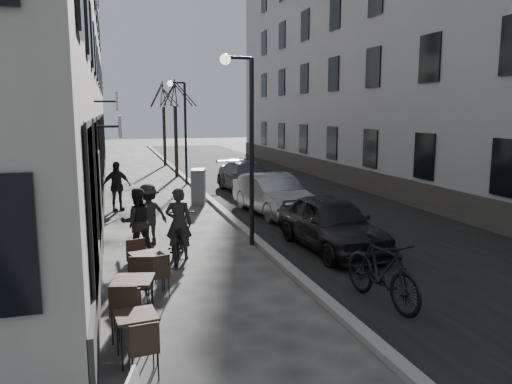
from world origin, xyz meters
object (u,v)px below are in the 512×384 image
bistro_set_c (147,267)px  car_far (248,177)px  utility_cabinet (198,187)px  car_near (332,223)px  moped (382,271)px  bistro_set_a (137,332)px  car_mid (273,195)px  streetlamp_near (245,130)px  bicycle (179,237)px  tree_near (175,92)px  streetlamp_far (182,121)px  pedestrian_far (116,186)px  pedestrian_mid (149,214)px  bistro_set_b (134,297)px  pedestrian_near (137,222)px  tree_far (163,95)px

bistro_set_c → car_far: car_far is taller
bistro_set_c → utility_cabinet: bearing=58.7°
car_near → moped: 3.81m
bistro_set_a → car_mid: car_mid is taller
streetlamp_near → bistro_set_c: streetlamp_near is taller
bistro_set_a → bicycle: 5.15m
tree_near → utility_cabinet: 9.46m
utility_cabinet → streetlamp_far: bearing=102.3°
utility_cabinet → bicycle: 7.36m
streetlamp_far → pedestrian_far: (-3.30, -5.99, -2.25)m
streetlamp_near → bicycle: 3.32m
pedestrian_mid → car_far: 9.36m
streetlamp_near → bistro_set_b: bearing=-126.0°
utility_cabinet → pedestrian_far: pedestrian_far is taller
bicycle → pedestrian_near: pedestrian_near is taller
bistro_set_a → pedestrian_near: (0.33, 5.66, 0.42)m
streetlamp_near → moped: 5.57m
bicycle → pedestrian_near: bearing=-21.0°
pedestrian_near → pedestrian_far: bearing=-91.7°
tree_far → car_near: 22.49m
pedestrian_far → tree_near: bearing=49.4°
pedestrian_near → car_mid: size_ratio=0.40×
car_far → bistro_set_a: bearing=-116.8°
bicycle → car_far: (4.39, 9.46, 0.13)m
pedestrian_far → bicycle: bearing=-98.5°
bistro_set_c → bicycle: bearing=49.9°
tree_far → car_mid: bearing=-83.6°
car_far → streetlamp_far: bearing=121.8°
car_near → tree_far: bearing=92.4°
pedestrian_far → car_near: 8.86m
car_near → car_mid: 4.77m
tree_far → pedestrian_mid: 20.70m
bicycle → car_near: size_ratio=0.50×
tree_far → utility_cabinet: (-0.26, -14.59, -3.97)m
tree_near → bistro_set_b: size_ratio=3.38×
car_near → utility_cabinet: bearing=104.1°
bicycle → bistro_set_c: bearing=78.7°
bistro_set_a → car_near: car_near is taller
bistro_set_b → pedestrian_far: bearing=104.0°
tree_near → bistro_set_a: 21.40m
bistro_set_a → car_mid: 10.79m
bicycle → streetlamp_far: bearing=-84.9°
bistro_set_c → pedestrian_near: size_ratio=0.91×
car_far → tree_far: bearing=95.7°
bistro_set_a → bistro_set_c: 3.04m
pedestrian_mid → tree_far: bearing=-118.1°
bistro_set_b → moped: size_ratio=0.77×
bistro_set_c → streetlamp_far: bearing=64.0°
pedestrian_far → car_mid: 5.78m
streetlamp_far → bistro_set_b: streetlamp_far is taller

